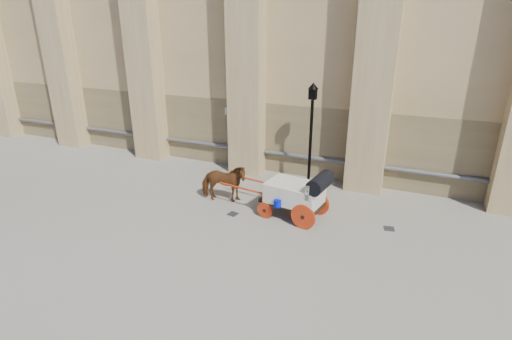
% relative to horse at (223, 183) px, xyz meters
% --- Properties ---
extents(ground, '(90.00, 90.00, 0.00)m').
position_rel_horse_xyz_m(ground, '(0.56, -0.46, -0.73)').
color(ground, '#6C665B').
rests_on(ground, ground).
extents(horse, '(1.87, 1.18, 1.46)m').
position_rel_horse_xyz_m(horse, '(0.00, 0.00, 0.00)').
color(horse, brown).
rests_on(horse, ground).
extents(carriage, '(4.04, 1.63, 1.72)m').
position_rel_horse_xyz_m(carriage, '(2.88, -0.19, 0.20)').
color(carriage, black).
rests_on(carriage, ground).
extents(street_lamp, '(0.39, 0.39, 4.14)m').
position_rel_horse_xyz_m(street_lamp, '(2.51, 2.50, 1.48)').
color(street_lamp, black).
rests_on(street_lamp, ground).
extents(drain_grate_near, '(0.37, 0.37, 0.01)m').
position_rel_horse_xyz_m(drain_grate_near, '(0.76, -0.80, -0.72)').
color(drain_grate_near, black).
rests_on(drain_grate_near, ground).
extents(drain_grate_far, '(0.38, 0.38, 0.01)m').
position_rel_horse_xyz_m(drain_grate_far, '(5.85, 0.23, -0.72)').
color(drain_grate_far, black).
rests_on(drain_grate_far, ground).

